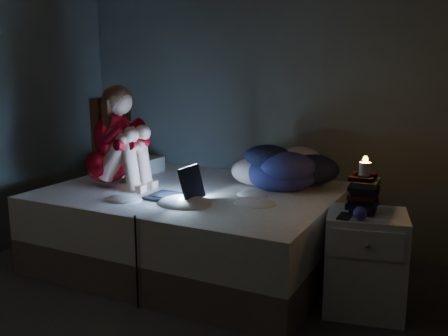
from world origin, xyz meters
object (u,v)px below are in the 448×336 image
Objects in this scene: woman at (106,135)px; laptop at (173,181)px; bed at (193,226)px; nightstand at (365,262)px; candle at (365,168)px; phone at (341,214)px.

laptop is (0.68, -0.12, -0.27)m from woman.
nightstand is at bearing -8.09° from bed.
laptop is at bearing -85.53° from bed.
nightstand is (1.35, -0.19, 0.02)m from bed.
laptop is 1.31m from candle.
nightstand is (1.32, 0.11, -0.40)m from laptop.
phone is (1.19, -0.01, -0.08)m from laptop.
woman is at bearing -164.19° from bed.
woman reaches higher than nightstand.
candle is at bearing 0.16° from woman.
bed is 5.77× the size of laptop.
candle reaches higher than phone.
laptop is at bearing 172.82° from nightstand.
bed is at bearing 159.81° from nightstand.
phone reaches higher than bed.
woman is 1.97m from candle.
bed is 1.36m from nightstand.
bed is 26.65× the size of candle.
woman is 0.74m from laptop.
phone is (1.22, -0.31, 0.34)m from bed.
laptop is at bearing -10.14° from woman.
woman reaches higher than laptop.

